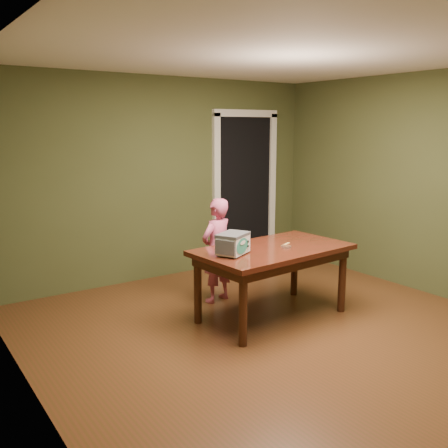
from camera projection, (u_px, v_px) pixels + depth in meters
name	position (u px, v px, depth m)	size (l,w,h in m)	color
floor	(291.00, 338.00, 4.70)	(5.00, 5.00, 0.00)	#5B2E1A
room_shell	(296.00, 156.00, 4.38)	(4.52, 5.02, 2.61)	#454D29
doorway	(233.00, 188.00, 7.47)	(1.10, 0.66, 2.25)	black
dining_table	(273.00, 257.00, 5.12)	(1.66, 1.01, 0.75)	#3E1B0E
toy_oven	(233.00, 243.00, 4.79)	(0.40, 0.35, 0.21)	#4C4F54
baking_pan	(286.00, 247.00, 5.08)	(0.10, 0.10, 0.02)	silver
spatula	(286.00, 244.00, 5.21)	(0.18, 0.03, 0.01)	#E1B362
child	(217.00, 250.00, 5.62)	(0.43, 0.28, 1.19)	#D35781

